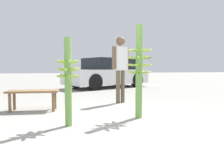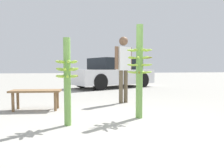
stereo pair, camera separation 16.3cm
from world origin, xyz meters
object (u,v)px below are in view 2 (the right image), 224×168
(parked_car, at_px, (113,73))
(market_bench, at_px, (36,93))
(banana_stalk_center, at_px, (139,70))
(vendor_person, at_px, (123,63))
(banana_stalk_left, at_px, (67,79))

(parked_car, bearing_deg, market_bench, 126.30)
(banana_stalk_center, relative_size, vendor_person, 0.98)
(banana_stalk_center, relative_size, parked_car, 0.39)
(vendor_person, distance_m, parked_car, 4.75)
(banana_stalk_center, height_order, vendor_person, vendor_person)
(vendor_person, bearing_deg, parked_car, -126.22)
(banana_stalk_left, height_order, market_bench, banana_stalk_left)
(banana_stalk_center, bearing_deg, parked_car, 80.37)
(banana_stalk_left, xyz_separation_m, parked_car, (2.39, 6.66, -0.07))
(banana_stalk_left, relative_size, market_bench, 1.25)
(market_bench, bearing_deg, parked_car, 67.69)
(market_bench, bearing_deg, banana_stalk_center, -25.06)
(banana_stalk_center, xyz_separation_m, vendor_person, (0.22, 1.77, 0.17))
(market_bench, distance_m, parked_car, 6.00)
(vendor_person, relative_size, market_bench, 1.56)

